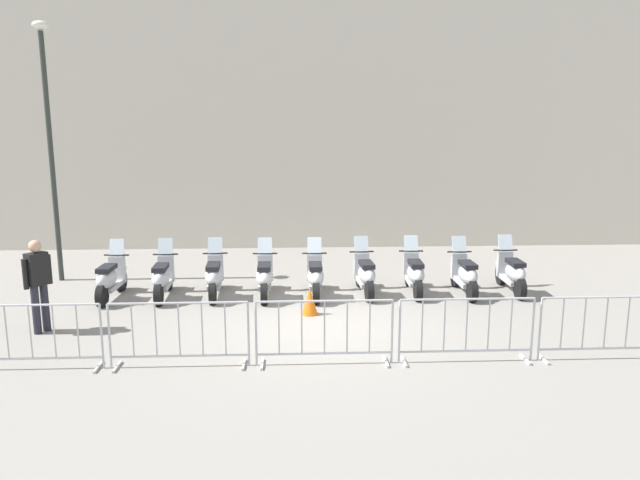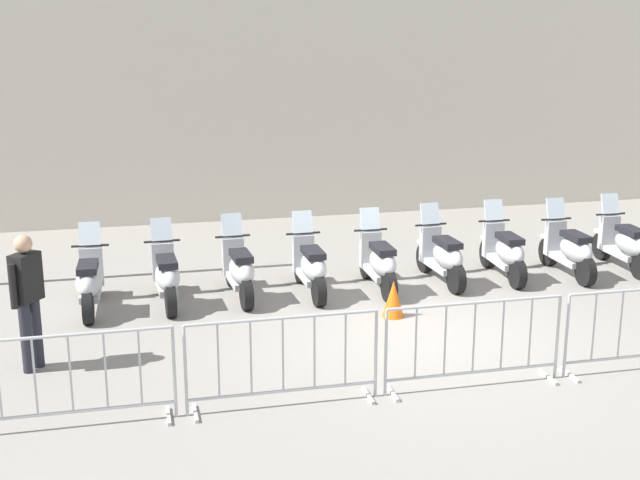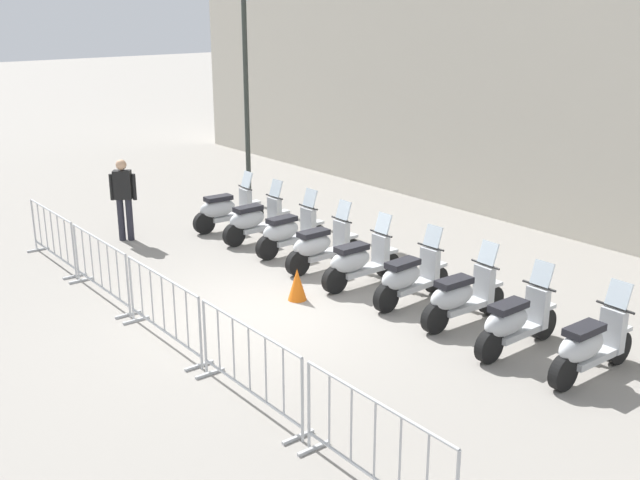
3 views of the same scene
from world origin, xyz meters
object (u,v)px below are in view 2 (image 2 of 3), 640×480
(motorcycle_7, at_px, (570,250))
(motorcycle_0, at_px, (90,282))
(motorcycle_2, at_px, (239,271))
(barrier_segment_1, at_px, (283,362))
(motorcycle_6, at_px, (505,252))
(barrier_segment_2, at_px, (474,345))
(motorcycle_1, at_px, (166,277))
(motorcycle_5, at_px, (443,257))
(motorcycle_3, at_px, (311,267))
(motorcycle_8, at_px, (625,245))
(officer_near_row_end, at_px, (28,294))
(motorcycle_4, at_px, (379,263))
(traffic_cone, at_px, (393,299))
(barrier_segment_0, at_px, (71,382))

(motorcycle_7, bearing_deg, motorcycle_0, 176.54)
(motorcycle_2, xyz_separation_m, barrier_segment_1, (-0.28, -3.87, 0.07))
(motorcycle_6, distance_m, barrier_segment_2, 4.51)
(motorcycle_0, xyz_separation_m, motorcycle_6, (6.70, -0.27, 0.00))
(motorcycle_1, bearing_deg, motorcycle_5, -2.41)
(motorcycle_3, distance_m, motorcycle_7, 4.47)
(motorcycle_8, xyz_separation_m, officer_near_row_end, (-9.70, -1.61, 0.53))
(motorcycle_4, xyz_separation_m, traffic_cone, (-0.23, -1.22, -0.18))
(motorcycle_4, distance_m, motorcycle_6, 2.24)
(motorcycle_6, bearing_deg, motorcycle_2, 177.08)
(barrier_segment_1, distance_m, officer_near_row_end, 3.35)
(motorcycle_2, bearing_deg, motorcycle_5, -3.03)
(motorcycle_5, distance_m, barrier_segment_0, 6.89)
(motorcycle_7, relative_size, motorcycle_8, 1.00)
(motorcycle_0, bearing_deg, motorcycle_5, -2.30)
(traffic_cone, bearing_deg, motorcycle_4, 79.27)
(motorcycle_3, relative_size, traffic_cone, 3.14)
(motorcycle_0, xyz_separation_m, barrier_segment_1, (1.96, -3.91, 0.07))
(motorcycle_0, bearing_deg, barrier_segment_1, -63.33)
(motorcycle_5, xyz_separation_m, motorcycle_7, (2.22, -0.25, 0.00))
(motorcycle_3, bearing_deg, barrier_segment_1, -110.41)
(motorcycle_0, distance_m, motorcycle_5, 5.59)
(motorcycle_2, height_order, traffic_cone, motorcycle_2)
(officer_near_row_end, bearing_deg, motorcycle_8, 9.43)
(motorcycle_5, relative_size, barrier_segment_0, 0.79)
(motorcycle_4, relative_size, motorcycle_5, 1.00)
(motorcycle_8, height_order, traffic_cone, motorcycle_8)
(barrier_segment_2, bearing_deg, motorcycle_5, 70.54)
(barrier_segment_0, bearing_deg, barrier_segment_2, -3.41)
(motorcycle_8, bearing_deg, motorcycle_6, 176.57)
(motorcycle_4, bearing_deg, traffic_cone, -100.73)
(motorcycle_5, xyz_separation_m, motorcycle_6, (1.11, -0.05, 0.00))
(motorcycle_2, xyz_separation_m, motorcycle_5, (3.35, -0.18, 0.00))
(motorcycle_2, distance_m, motorcycle_6, 4.46)
(barrier_segment_1, bearing_deg, motorcycle_0, 116.67)
(motorcycle_0, bearing_deg, barrier_segment_0, -94.68)
(motorcycle_3, bearing_deg, barrier_segment_0, -135.56)
(motorcycle_0, bearing_deg, motorcycle_2, -1.20)
(motorcycle_6, relative_size, motorcycle_7, 1.00)
(motorcycle_1, xyz_separation_m, motorcycle_5, (4.47, -0.19, 0.00))
(officer_near_row_end, distance_m, traffic_cone, 5.07)
(motorcycle_6, height_order, traffic_cone, motorcycle_6)
(motorcycle_7, relative_size, barrier_segment_1, 0.79)
(motorcycle_6, distance_m, traffic_cone, 2.76)
(motorcycle_1, xyz_separation_m, barrier_segment_2, (3.12, -4.01, 0.07))
(motorcycle_6, bearing_deg, motorcycle_1, 177.56)
(motorcycle_6, xyz_separation_m, barrier_segment_2, (-2.46, -3.77, 0.07))
(motorcycle_2, relative_size, motorcycle_8, 1.00)
(motorcycle_3, xyz_separation_m, motorcycle_8, (5.58, -0.22, 0.00))
(barrier_segment_0, relative_size, officer_near_row_end, 1.27)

